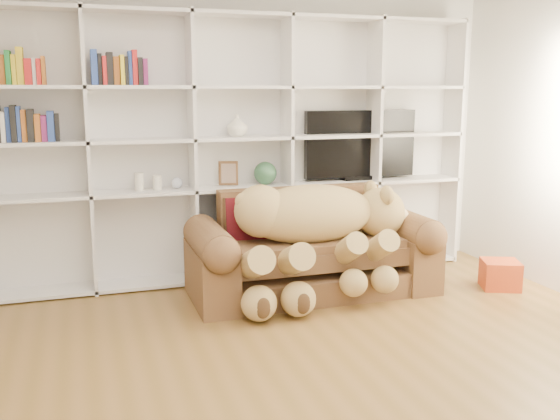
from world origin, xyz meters
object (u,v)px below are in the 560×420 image
object	(u,v)px
gift_box	(500,275)
sofa	(311,255)
teddy_bear	(315,226)
tv	(360,145)

from	to	relation	value
gift_box	sofa	bearing A→B (deg)	165.02
teddy_bear	tv	world-z (taller)	tv
sofa	teddy_bear	size ratio (longest dim) A/B	1.25
sofa	tv	bearing A→B (deg)	41.12
sofa	teddy_bear	xyz separation A→B (m)	(-0.04, -0.17, 0.29)
gift_box	teddy_bear	bearing A→B (deg)	171.11
teddy_bear	gift_box	xyz separation A→B (m)	(1.66, -0.26, -0.50)
gift_box	tv	world-z (taller)	tv
tv	gift_box	bearing A→B (deg)	-51.29
sofa	tv	xyz separation A→B (m)	(0.75, 0.65, 0.87)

